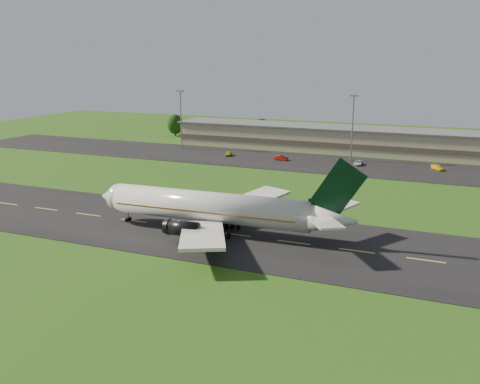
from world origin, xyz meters
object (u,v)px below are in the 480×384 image
at_px(light_mast_centre, 353,120).
at_px(service_vehicle_a, 229,154).
at_px(service_vehicle_d, 438,168).
at_px(service_vehicle_b, 281,158).
at_px(airliner, 214,208).
at_px(terminal, 365,141).
at_px(service_vehicle_c, 358,163).
at_px(light_mast_west, 181,112).

relative_size(light_mast_centre, service_vehicle_a, 4.88).
bearing_deg(service_vehicle_d, service_vehicle_b, 146.80).
bearing_deg(service_vehicle_b, airliner, -166.76).
relative_size(terminal, service_vehicle_a, 34.80).
xyz_separation_m(service_vehicle_a, service_vehicle_b, (18.38, -0.85, 0.03)).
height_order(terminal, service_vehicle_c, terminal).
height_order(service_vehicle_a, service_vehicle_c, service_vehicle_a).
distance_m(service_vehicle_a, service_vehicle_d, 64.52).
bearing_deg(light_mast_centre, light_mast_west, 180.00).
relative_size(airliner, service_vehicle_b, 11.46).
xyz_separation_m(terminal, light_mast_centre, (-1.40, -16.18, 8.75)).
distance_m(airliner, terminal, 96.76).
height_order(light_mast_west, service_vehicle_a, light_mast_west).
height_order(light_mast_west, service_vehicle_c, light_mast_west).
distance_m(light_mast_west, service_vehicle_a, 25.52).
distance_m(terminal, light_mast_west, 64.10).
relative_size(service_vehicle_b, service_vehicle_c, 0.94).
bearing_deg(service_vehicle_c, light_mast_west, 174.50).
height_order(terminal, service_vehicle_b, terminal).
distance_m(service_vehicle_a, service_vehicle_b, 18.40).
distance_m(airliner, service_vehicle_d, 83.01).
xyz_separation_m(airliner, service_vehicle_a, (-29.21, 72.78, -3.85)).
bearing_deg(service_vehicle_a, service_vehicle_b, -17.23).
height_order(light_mast_west, service_vehicle_d, light_mast_west).
bearing_deg(service_vehicle_c, light_mast_centre, 119.21).
bearing_deg(terminal, service_vehicle_a, -149.71).
relative_size(service_vehicle_a, service_vehicle_c, 0.88).
bearing_deg(service_vehicle_b, light_mast_west, 83.26).
relative_size(service_vehicle_a, service_vehicle_b, 0.93).
bearing_deg(light_mast_centre, service_vehicle_b, -158.33).
height_order(service_vehicle_a, service_vehicle_b, service_vehicle_b).
bearing_deg(service_vehicle_a, terminal, 15.71).
bearing_deg(service_vehicle_b, terminal, -37.08).
height_order(terminal, service_vehicle_d, terminal).
xyz_separation_m(light_mast_centre, service_vehicle_c, (3.57, -6.48, -11.98)).
distance_m(airliner, light_mast_west, 94.98).
height_order(light_mast_centre, service_vehicle_b, light_mast_centre).
relative_size(airliner, light_mast_centre, 2.52).
bearing_deg(light_mast_west, service_vehicle_b, -11.42).
bearing_deg(service_vehicle_d, service_vehicle_c, 146.93).
bearing_deg(light_mast_centre, terminal, 85.05).
bearing_deg(service_vehicle_b, service_vehicle_d, -81.45).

